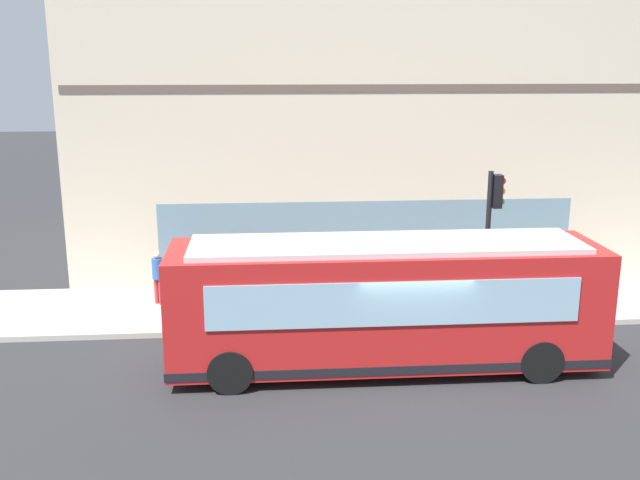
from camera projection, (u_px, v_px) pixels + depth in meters
name	position (u px, v px, depth m)	size (l,w,h in m)	color
ground	(406.00, 372.00, 16.98)	(120.00, 120.00, 0.00)	#2D2D30
sidewalk_curb	(376.00, 304.00, 21.43)	(4.03, 40.00, 0.15)	#B2ADA3
building_corner	(351.00, 99.00, 26.64)	(9.64, 18.78, 11.41)	beige
city_bus_nearside	(384.00, 304.00, 16.96)	(2.63, 10.05, 3.07)	red
traffic_light_near_corner	(493.00, 217.00, 19.54)	(0.32, 0.49, 4.09)	black
fire_hydrant	(365.00, 303.00, 20.20)	(0.35, 0.35, 0.74)	red
pedestrian_by_light_pole	(565.00, 255.00, 22.76)	(0.32, 0.32, 1.73)	gold
pedestrian_near_hydrant	(446.00, 269.00, 21.32)	(0.32, 0.32, 1.67)	gold
pedestrian_near_building_entrance	(158.00, 274.00, 21.04)	(0.32, 0.32, 1.59)	#B23338
pedestrian_walking_along_curb	(195.00, 265.00, 21.85)	(0.32, 0.32, 1.66)	black
newspaper_vending_box	(259.00, 284.00, 21.61)	(0.44, 0.43, 0.90)	#197233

